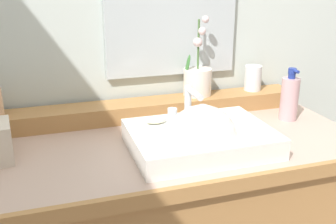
{
  "coord_description": "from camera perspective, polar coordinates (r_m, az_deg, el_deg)",
  "views": [
    {
      "loc": [
        -0.31,
        -1.16,
        1.36
      ],
      "look_at": [
        0.06,
        -0.03,
        0.94
      ],
      "focal_mm": 42.41,
      "sensor_mm": 36.0,
      "label": 1
    }
  ],
  "objects": [
    {
      "name": "potted_plant",
      "position": [
        1.58,
        4.25,
        4.95
      ],
      "size": [
        0.11,
        0.11,
        0.31
      ],
      "color": "silver",
      "rests_on": "back_ledge"
    },
    {
      "name": "back_ledge",
      "position": [
        1.52,
        -5.09,
        0.21
      ],
      "size": [
        1.34,
        0.12,
        0.06
      ],
      "primitive_type": "cube",
      "color": "#A97743",
      "rests_on": "vanity_cabinet"
    },
    {
      "name": "soap_bar",
      "position": [
        1.29,
        -1.82,
        -1.13
      ],
      "size": [
        0.07,
        0.04,
        0.02
      ],
      "primitive_type": "ellipsoid",
      "color": "beige",
      "rests_on": "sink_basin"
    },
    {
      "name": "tumbler_cup",
      "position": [
        1.68,
        12.11,
        4.8
      ],
      "size": [
        0.07,
        0.07,
        0.1
      ],
      "primitive_type": "cylinder",
      "color": "silver",
      "rests_on": "back_ledge"
    },
    {
      "name": "sink_basin",
      "position": [
        1.25,
        4.78,
        -3.98
      ],
      "size": [
        0.44,
        0.33,
        0.26
      ],
      "color": "white",
      "rests_on": "vanity_cabinet"
    },
    {
      "name": "lotion_bottle",
      "position": [
        1.56,
        17.06,
        1.97
      ],
      "size": [
        0.07,
        0.07,
        0.2
      ],
      "color": "#C89DA3",
      "rests_on": "vanity_cabinet"
    }
  ]
}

